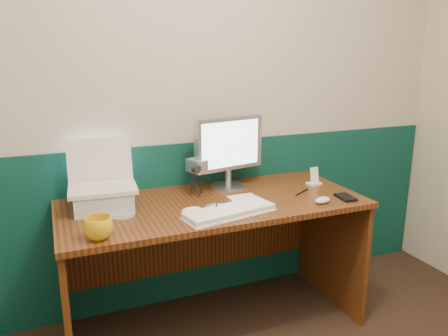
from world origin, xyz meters
name	(u,v)px	position (x,y,z in m)	size (l,w,h in m)	color
back_wall	(187,100)	(0.00, 1.75, 1.25)	(3.50, 0.04, 2.50)	#BFB6A1
wainscot	(190,222)	(0.00, 1.74, 0.50)	(3.48, 0.02, 1.00)	#08372D
desk	(214,265)	(0.02, 1.38, 0.38)	(1.60, 0.70, 0.75)	#3B1C0A
laptop_riser	(104,200)	(-0.53, 1.48, 0.80)	(0.28, 0.24, 0.10)	silver
laptop	(101,164)	(-0.53, 1.48, 0.99)	(0.33, 0.25, 0.27)	silver
monitor	(228,153)	(0.18, 1.57, 0.96)	(0.42, 0.12, 0.42)	#AFAEB3
keyboard	(229,212)	(0.02, 1.17, 0.76)	(0.45, 0.15, 0.03)	white
mouse_right	(323,200)	(0.54, 1.14, 0.77)	(0.10, 0.06, 0.03)	silver
mouse_left	(192,211)	(-0.14, 1.24, 0.77)	(0.11, 0.06, 0.04)	white
mug	(99,228)	(-0.60, 1.11, 0.80)	(0.12, 0.12, 0.10)	gold
camcorder	(197,177)	(-0.03, 1.51, 0.86)	(0.10, 0.14, 0.21)	silver
cd_spindle	(217,210)	(-0.03, 1.21, 0.76)	(0.13, 0.13, 0.03)	silver
cd_loose_a	(122,216)	(-0.47, 1.35, 0.75)	(0.12, 0.12, 0.00)	#B5BDC6
pen	(302,192)	(0.53, 1.33, 0.75)	(0.01, 0.01, 0.14)	black
papers	(243,197)	(0.19, 1.37, 0.75)	(0.15, 0.10, 0.00)	white
dock	(314,183)	(0.68, 1.44, 0.76)	(0.08, 0.06, 0.01)	white
music_player	(314,175)	(0.68, 1.44, 0.81)	(0.05, 0.01, 0.09)	white
pda	(346,197)	(0.70, 1.15, 0.76)	(0.07, 0.12, 0.01)	black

